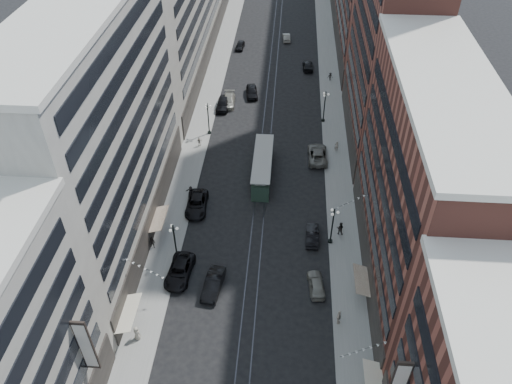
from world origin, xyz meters
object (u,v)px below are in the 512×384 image
(pedestrian_6, at_px, (199,142))
(pedestrian_8, at_px, (337,146))
(car_5, at_px, (213,284))
(car_10, at_px, (312,235))
(lamppost_sw_far, at_px, (175,241))
(pedestrian_4, at_px, (339,317))
(car_12, at_px, (308,66))
(pedestrian_5, at_px, (191,191))
(pedestrian_1, at_px, (137,333))
(car_4, at_px, (316,284))
(lamppost_se_far, at_px, (332,225))
(car_13, at_px, (252,92))
(pedestrian_2, at_px, (152,243))
(pedestrian_9, at_px, (330,77))
(streetcar, at_px, (263,167))
(pedestrian_7, at_px, (340,228))
(car_7, at_px, (197,204))
(car_8, at_px, (229,101))
(car_extra_0, at_px, (223,104))
(car_14, at_px, (286,37))
(car_2, at_px, (180,271))
(lamppost_se_mid, at_px, (325,106))
(car_9, at_px, (240,45))
(lamppost_sw_mid, at_px, (208,118))
(car_11, at_px, (318,154))

(pedestrian_6, height_order, pedestrian_8, pedestrian_8)
(car_5, bearing_deg, car_10, 45.11)
(lamppost_sw_far, distance_m, pedestrian_4, 20.39)
(car_12, bearing_deg, pedestrian_5, 65.04)
(pedestrian_6, bearing_deg, pedestrian_1, 65.93)
(car_4, bearing_deg, car_10, -94.70)
(lamppost_se_far, relative_size, car_12, 1.16)
(car_10, height_order, car_13, car_13)
(lamppost_se_far, relative_size, pedestrian_2, 3.27)
(car_10, bearing_deg, pedestrian_2, 10.07)
(pedestrian_4, xyz_separation_m, pedestrian_9, (1.43, 54.32, -0.17))
(pedestrian_9, bearing_deg, streetcar, -115.67)
(pedestrian_4, height_order, pedestrian_7, pedestrian_4)
(pedestrian_7, bearing_deg, car_12, -72.83)
(car_7, xyz_separation_m, car_8, (1.18, 27.36, -0.04))
(car_13, bearing_deg, car_extra_0, -143.39)
(streetcar, distance_m, car_13, 23.29)
(pedestrian_1, bearing_deg, car_8, -72.57)
(pedestrian_7, bearing_deg, pedestrian_4, 98.71)
(car_14, bearing_deg, car_2, 76.11)
(lamppost_se_mid, distance_m, car_13, 14.93)
(pedestrian_2, relative_size, car_extra_0, 0.33)
(pedestrian_9, bearing_deg, pedestrian_7, -96.17)
(car_9, height_order, pedestrian_8, pedestrian_8)
(lamppost_sw_far, height_order, pedestrian_7, lamppost_sw_far)
(car_9, relative_size, pedestrian_8, 2.31)
(pedestrian_5, bearing_deg, lamppost_se_mid, 49.29)
(lamppost_sw_mid, height_order, pedestrian_1, lamppost_sw_mid)
(pedestrian_1, height_order, car_10, pedestrian_1)
(pedestrian_1, bearing_deg, car_13, -76.48)
(lamppost_se_mid, distance_m, car_12, 19.43)
(lamppost_se_far, bearing_deg, pedestrian_7, 51.62)
(car_11, bearing_deg, pedestrian_9, -97.95)
(car_2, relative_size, car_13, 1.18)
(lamppost_sw_far, xyz_separation_m, car_13, (5.89, 39.82, -2.27))
(pedestrian_1, distance_m, pedestrian_4, 20.93)
(car_4, relative_size, pedestrian_9, 2.77)
(pedestrian_4, distance_m, car_9, 69.48)
(lamppost_se_mid, bearing_deg, pedestrian_5, -132.50)
(car_4, xyz_separation_m, car_11, (0.72, 24.81, 0.12))
(lamppost_se_far, distance_m, lamppost_se_mid, 28.00)
(pedestrian_5, xyz_separation_m, car_extra_0, (1.50, 23.61, -0.05))
(car_2, bearing_deg, car_8, 92.74)
(car_7, xyz_separation_m, car_14, (10.62, 55.26, -0.12))
(pedestrian_2, relative_size, car_12, 0.35)
(car_4, relative_size, car_12, 0.89)
(car_4, bearing_deg, pedestrian_8, -104.82)
(car_11, height_order, pedestrian_5, car_11)
(lamppost_sw_mid, bearing_deg, car_9, 86.73)
(car_5, distance_m, pedestrian_1, 9.86)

